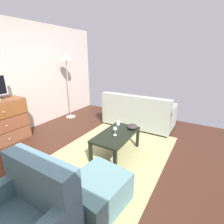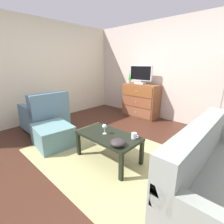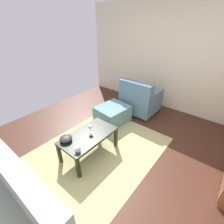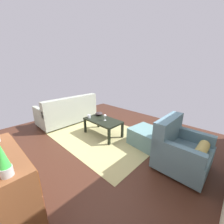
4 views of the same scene
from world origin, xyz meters
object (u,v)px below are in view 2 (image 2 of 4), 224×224
at_px(armchair, 46,115).
at_px(lava_lamp, 129,78).
at_px(tv, 141,74).
at_px(ottoman, 53,135).
at_px(wine_glass, 104,127).
at_px(bowl_decorative, 118,143).
at_px(dresser, 141,101).
at_px(mug, 134,136).
at_px(coffee_table, 108,138).
at_px(couch_large, 221,178).

bearing_deg(armchair, lava_lamp, 74.80).
distance_m(tv, ottoman, 2.76).
relative_size(wine_glass, ottoman, 0.22).
bearing_deg(bowl_decorative, lava_lamp, 124.32).
relative_size(lava_lamp, ottoman, 0.47).
distance_m(dresser, wine_glass, 2.35).
xyz_separation_m(tv, mug, (1.28, -2.06, -0.71)).
distance_m(coffee_table, couch_large, 1.46).
height_order(coffee_table, couch_large, couch_large).
height_order(wine_glass, armchair, armchair).
relative_size(wine_glass, armchair, 0.18).
height_order(dresser, bowl_decorative, dresser).
height_order(mug, ottoman, mug).
distance_m(wine_glass, couch_large, 1.54).
bearing_deg(armchair, bowl_decorative, -1.69).
bearing_deg(couch_large, bowl_decorative, -163.66).
bearing_deg(lava_lamp, coffee_table, -59.88).
distance_m(lava_lamp, coffee_table, 2.58).
bearing_deg(lava_lamp, bowl_decorative, -55.68).
distance_m(lava_lamp, bowl_decorative, 2.87).
distance_m(dresser, couch_large, 3.08).
height_order(tv, armchair, tv).
xyz_separation_m(dresser, lava_lamp, (-0.39, -0.04, 0.61)).
xyz_separation_m(wine_glass, mug, (0.43, 0.17, -0.07)).
distance_m(dresser, ottoman, 2.57).
relative_size(tv, lava_lamp, 2.06).
height_order(tv, coffee_table, tv).
relative_size(coffee_table, armchair, 1.10).
bearing_deg(couch_large, mug, -179.74).
bearing_deg(dresser, coffee_table, -68.73).
height_order(tv, bowl_decorative, tv).
xyz_separation_m(coffee_table, mug, (0.36, 0.16, 0.10)).
relative_size(tv, couch_large, 0.39).
relative_size(lava_lamp, armchair, 0.37).
distance_m(dresser, bowl_decorative, 2.64).
xyz_separation_m(wine_glass, bowl_decorative, (0.40, -0.15, -0.07)).
height_order(wine_glass, mug, wine_glass).
height_order(coffee_table, wine_glass, wine_glass).
height_order(dresser, lava_lamp, lava_lamp).
xyz_separation_m(mug, couch_large, (1.09, 0.00, -0.13)).
bearing_deg(tv, couch_large, -40.97).
bearing_deg(wine_glass, mug, 22.04).
xyz_separation_m(tv, lava_lamp, (-0.33, -0.07, -0.11)).
bearing_deg(lava_lamp, armchair, -105.20).
bearing_deg(lava_lamp, dresser, 6.28).
height_order(mug, couch_large, couch_large).
bearing_deg(armchair, mug, 6.62).
xyz_separation_m(coffee_table, couch_large, (1.45, 0.16, -0.04)).
relative_size(coffee_table, bowl_decorative, 4.86).
bearing_deg(wine_glass, couch_large, 6.73).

